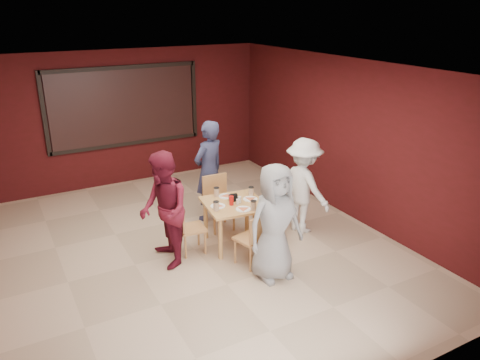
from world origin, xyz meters
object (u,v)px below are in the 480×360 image
dining_table (234,208)px  diner_back (209,171)px  diner_left (164,210)px  diner_front (275,223)px  chair_left (187,226)px  diner_right (304,186)px  chair_front (254,237)px  chair_back (218,199)px  chair_right (272,205)px

dining_table → diner_back: size_ratio=0.57×
diner_left → diner_front: bearing=53.8°
diner_front → chair_left: bearing=122.4°
diner_left → diner_right: diner_left is taller
chair_front → chair_back: (0.11, 1.42, 0.04)m
dining_table → chair_back: (0.05, 0.70, -0.12)m
diner_front → diner_right: bearing=38.1°
diner_back → dining_table: bearing=64.6°
dining_table → chair_back: size_ratio=1.11×
chair_front → diner_left: bearing=148.3°
chair_front → chair_left: 1.09m
diner_back → diner_left: diner_back is taller
diner_back → diner_left: (-1.24, -1.12, -0.04)m
diner_right → diner_left: bearing=77.7°
chair_left → diner_back: diner_back is taller
chair_right → diner_left: size_ratio=0.53×
chair_front → chair_right: 1.08m
chair_front → chair_right: bearing=43.8°
chair_right → diner_right: size_ratio=0.56×
dining_table → diner_left: bearing=-178.1°
dining_table → diner_back: (0.08, 1.09, 0.26)m
diner_front → diner_back: 2.19m
chair_back → diner_front: size_ratio=0.55×
chair_back → chair_left: (-0.81, -0.60, -0.06)m
chair_right → diner_left: diner_left is taller
chair_front → chair_back: chair_back is taller
diner_back → chair_left: bearing=28.2°
diner_back → diner_left: bearing=20.8°
dining_table → chair_right: chair_right is taller
chair_back → chair_right: 0.95m
chair_back → chair_right: chair_back is taller
diner_right → diner_back: bearing=33.5°
chair_front → chair_back: bearing=85.7°
chair_left → chair_right: chair_right is taller
chair_right → diner_back: size_ratio=0.51×
chair_front → chair_left: chair_front is taller
diner_front → diner_left: 1.61m
chair_left → diner_left: (-0.40, -0.14, 0.40)m
chair_front → diner_back: (0.13, 1.81, 0.42)m
chair_back → diner_back: size_ratio=0.51×
diner_front → diner_back: bearing=87.7°
chair_back → diner_right: size_ratio=0.57×
diner_right → chair_left: bearing=73.4°
chair_front → chair_left: (-0.71, 0.82, -0.02)m
dining_table → diner_right: bearing=-5.6°
chair_back → diner_front: bearing=-90.4°
chair_left → diner_left: size_ratio=0.47×
chair_left → diner_back: bearing=49.5°
chair_back → diner_right: (1.19, -0.82, 0.29)m
diner_left → chair_back: bearing=126.6°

